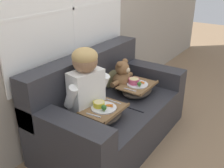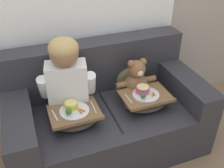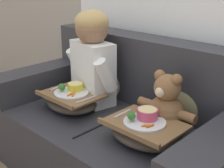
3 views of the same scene
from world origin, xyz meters
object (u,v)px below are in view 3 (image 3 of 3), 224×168
lap_tray_teddy (144,131)px  throw_pillow_behind_teddy (183,96)px  teddy_bear (166,106)px  child_figure (92,53)px  throw_pillow_behind_child (110,75)px  lap_tray_child (72,100)px  couch (122,130)px

lap_tray_teddy → throw_pillow_behind_teddy: bearing=89.8°
teddy_bear → lap_tray_teddy: (-0.00, -0.20, -0.09)m
child_figure → teddy_bear: child_figure is taller
throw_pillow_behind_child → lap_tray_teddy: bearing=-31.1°
throw_pillow_behind_teddy → lap_tray_child: size_ratio=0.90×
teddy_bear → lap_tray_teddy: 0.21m
throw_pillow_behind_teddy → child_figure: size_ratio=0.54×
couch → teddy_bear: size_ratio=4.34×
throw_pillow_behind_teddy → child_figure: 0.68m
child_figure → couch: bearing=-6.4°
couch → child_figure: bearing=173.6°
couch → child_figure: child_figure is taller
throw_pillow_behind_teddy → lap_tray_child: bearing=-149.0°
couch → throw_pillow_behind_teddy: (0.31, 0.21, 0.27)m
throw_pillow_behind_child → teddy_bear: size_ratio=0.91×
teddy_bear → lap_tray_child: 0.66m
throw_pillow_behind_child → teddy_bear: (0.63, -0.18, -0.01)m
throw_pillow_behind_teddy → lap_tray_teddy: bearing=-90.2°
lap_tray_teddy → child_figure: bearing=162.4°
throw_pillow_behind_child → throw_pillow_behind_teddy: bearing=0.0°
throw_pillow_behind_teddy → lap_tray_child: 0.74m
couch → lap_tray_teddy: 0.40m
child_figure → teddy_bear: (0.63, -0.00, -0.21)m
child_figure → lap_tray_teddy: (0.63, -0.20, -0.29)m
teddy_bear → lap_tray_child: (-0.63, -0.20, -0.09)m
lap_tray_child → throw_pillow_behind_child: bearing=89.9°
couch → lap_tray_teddy: (0.31, -0.16, 0.18)m
throw_pillow_behind_teddy → teddy_bear: (-0.00, -0.18, -0.01)m
teddy_bear → lap_tray_child: teddy_bear is taller
child_figure → lap_tray_child: bearing=-90.2°
couch → child_figure: (-0.31, 0.04, 0.47)m
couch → lap_tray_child: couch is taller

